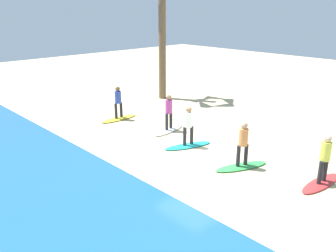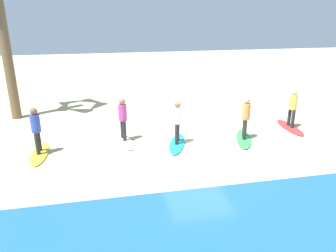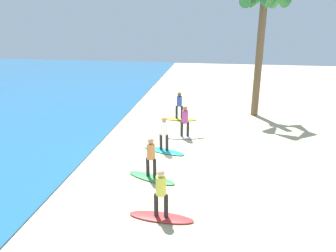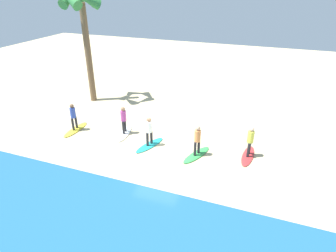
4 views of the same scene
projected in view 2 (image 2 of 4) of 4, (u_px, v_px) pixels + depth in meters
The scene contains 11 objects.
ground_plane at pixel (199, 147), 12.14m from camera, with size 60.00×60.00×0.00m, color #CCB789.
surfboard_red at pixel (290, 127), 14.04m from camera, with size 2.10×0.56×0.09m, color red.
surfer_red at pixel (293, 105), 13.71m from camera, with size 0.32×0.46×1.64m.
surfboard_green at pixel (244, 139), 12.78m from camera, with size 2.10×0.56×0.09m, color green.
surfer_green at pixel (246, 115), 12.45m from camera, with size 0.32×0.44×1.64m.
surfboard_teal at pixel (177, 144), 12.31m from camera, with size 2.10×0.56×0.09m, color teal.
surfer_teal at pixel (177, 119), 11.98m from camera, with size 0.32×0.44×1.64m.
surfboard_white at pixel (124, 140), 12.65m from camera, with size 2.10×0.56×0.09m, color white.
surfer_white at pixel (123, 116), 12.31m from camera, with size 0.32×0.46×1.64m.
surfboard_yellow at pixel (40, 153), 11.45m from camera, with size 2.10×0.56×0.09m, color yellow.
surfer_yellow at pixel (36, 127), 11.12m from camera, with size 0.32×0.46×1.64m.
Camera 2 is at (3.45, 10.69, 4.82)m, focal length 34.41 mm.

